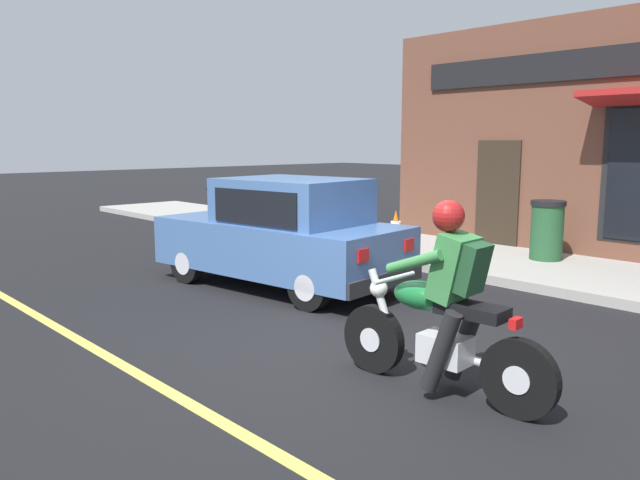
# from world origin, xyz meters

# --- Properties ---
(ground_plane) EXTENTS (80.00, 80.00, 0.00)m
(ground_plane) POSITION_xyz_m (0.00, 0.00, 0.00)
(ground_plane) COLOR black
(sidewalk_curb) EXTENTS (2.60, 22.00, 0.14)m
(sidewalk_curb) POSITION_xyz_m (4.94, 3.00, 0.07)
(sidewalk_curb) COLOR #9E9B93
(sidewalk_curb) RESTS_ON ground
(lane_stripe) EXTENTS (0.12, 19.80, 0.01)m
(lane_stripe) POSITION_xyz_m (-1.80, 3.00, 0.00)
(lane_stripe) COLOR #D1C64C
(lane_stripe) RESTS_ON ground
(motorcycle_with_rider) EXTENTS (0.58, 2.02, 1.62)m
(motorcycle_with_rider) POSITION_xyz_m (-0.14, -1.36, 0.68)
(motorcycle_with_rider) COLOR black
(motorcycle_with_rider) RESTS_ON ground
(car_hatchback) EXTENTS (2.08, 3.95, 1.57)m
(car_hatchback) POSITION_xyz_m (1.35, 2.52, 0.77)
(car_hatchback) COLOR black
(car_hatchback) RESTS_ON ground
(trash_bin) EXTENTS (0.56, 0.56, 0.98)m
(trash_bin) POSITION_xyz_m (5.43, 0.62, 0.64)
(trash_bin) COLOR #23512D
(trash_bin) RESTS_ON sidewalk_curb
(traffic_cone) EXTENTS (0.36, 0.36, 0.60)m
(traffic_cone) POSITION_xyz_m (5.17, 3.64, 0.43)
(traffic_cone) COLOR black
(traffic_cone) RESTS_ON sidewalk_curb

